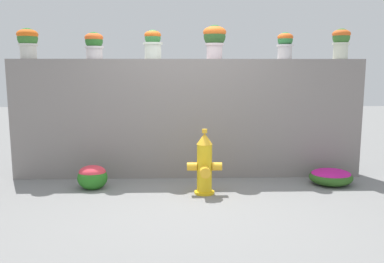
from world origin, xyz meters
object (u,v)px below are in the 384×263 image
object	(u,v)px
potted_plant_2	(153,43)
potted_plant_5	(341,40)
potted_plant_4	(285,43)
fire_hydrant	(205,165)
flower_bush_left	(92,176)
potted_plant_1	(94,43)
flower_bush_right	(331,176)
potted_plant_0	(28,40)
potted_plant_3	(215,38)

from	to	relation	value
potted_plant_2	potted_plant_5	size ratio (longest dim) A/B	0.95
potted_plant_4	fire_hydrant	distance (m)	2.16
potted_plant_4	flower_bush_left	distance (m)	3.28
potted_plant_1	flower_bush_right	size ratio (longest dim) A/B	0.63
potted_plant_1	potted_plant_2	bearing A→B (deg)	1.47
potted_plant_2	flower_bush_left	bearing A→B (deg)	-141.04
potted_plant_0	potted_plant_3	xyz separation A→B (m)	(2.67, 0.02, 0.04)
potted_plant_0	flower_bush_left	bearing A→B (deg)	-33.20
potted_plant_0	potted_plant_5	xyz separation A→B (m)	(4.48, -0.05, 0.00)
potted_plant_4	flower_bush_left	bearing A→B (deg)	-167.64
potted_plant_2	potted_plant_3	world-z (taller)	potted_plant_3
fire_hydrant	flower_bush_left	world-z (taller)	fire_hydrant
flower_bush_left	flower_bush_right	xyz separation A→B (m)	(3.27, 0.10, -0.06)
potted_plant_4	flower_bush_right	xyz separation A→B (m)	(0.58, -0.49, -1.84)
potted_plant_4	flower_bush_left	world-z (taller)	potted_plant_4
potted_plant_4	potted_plant_5	distance (m)	0.81
potted_plant_1	fire_hydrant	world-z (taller)	potted_plant_1
potted_plant_0	potted_plant_3	size ratio (longest dim) A/B	0.90
flower_bush_left	potted_plant_5	bearing A→B (deg)	9.55
potted_plant_5	potted_plant_2	bearing A→B (deg)	178.90
potted_plant_3	fire_hydrant	bearing A→B (deg)	-101.66
potted_plant_5	flower_bush_left	xyz separation A→B (m)	(-3.50, -0.59, -1.82)
potted_plant_0	fire_hydrant	size ratio (longest dim) A/B	0.52
potted_plant_2	flower_bush_right	world-z (taller)	potted_plant_2
potted_plant_3	fire_hydrant	world-z (taller)	potted_plant_3
potted_plant_0	fire_hydrant	bearing A→B (deg)	-20.30
potted_plant_4	potted_plant_0	bearing A→B (deg)	179.18
potted_plant_2	potted_plant_3	xyz separation A→B (m)	(0.89, 0.02, 0.07)
potted_plant_4	potted_plant_5	size ratio (longest dim) A/B	0.87
potted_plant_3	potted_plant_5	size ratio (longest dim) A/B	1.12
potted_plant_5	potted_plant_0	bearing A→B (deg)	179.32
potted_plant_5	fire_hydrant	distance (m)	2.72
fire_hydrant	flower_bush_right	bearing A→B (deg)	11.77
fire_hydrant	flower_bush_right	world-z (taller)	fire_hydrant
potted_plant_2	potted_plant_4	bearing A→B (deg)	-1.55
potted_plant_3	flower_bush_left	bearing A→B (deg)	-158.52
potted_plant_5	flower_bush_left	size ratio (longest dim) A/B	1.09
flower_bush_right	flower_bush_left	bearing A→B (deg)	-178.26
potted_plant_2	potted_plant_0	bearing A→B (deg)	179.96
potted_plant_0	potted_plant_1	distance (m)	0.94
potted_plant_1	potted_plant_5	world-z (taller)	potted_plant_5
potted_plant_4	flower_bush_right	world-z (taller)	potted_plant_4
potted_plant_1	potted_plant_2	xyz separation A→B (m)	(0.83, 0.02, 0.01)
potted_plant_1	potted_plant_0	bearing A→B (deg)	178.62
potted_plant_0	potted_plant_2	bearing A→B (deg)	-0.04
potted_plant_3	fire_hydrant	distance (m)	1.91
potted_plant_0	potted_plant_5	world-z (taller)	same
potted_plant_1	potted_plant_3	xyz separation A→B (m)	(1.72, 0.04, 0.08)
potted_plant_3	fire_hydrant	size ratio (longest dim) A/B	0.58
potted_plant_0	potted_plant_4	xyz separation A→B (m)	(3.67, -0.05, -0.04)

